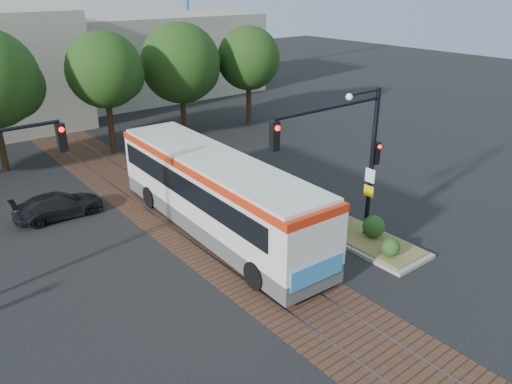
# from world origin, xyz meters

# --- Properties ---
(ground) EXTENTS (120.00, 120.00, 0.00)m
(ground) POSITION_xyz_m (0.00, 0.00, 0.00)
(ground) COLOR black
(ground) RESTS_ON ground
(trackbed) EXTENTS (3.60, 40.00, 0.02)m
(trackbed) POSITION_xyz_m (0.00, 4.00, 0.01)
(trackbed) COLOR #512F25
(trackbed) RESTS_ON ground
(tree_row) EXTENTS (26.40, 5.60, 7.67)m
(tree_row) POSITION_xyz_m (1.21, 16.42, 4.85)
(tree_row) COLOR #382314
(tree_row) RESTS_ON ground
(warehouses) EXTENTS (40.00, 13.00, 8.00)m
(warehouses) POSITION_xyz_m (-0.53, 28.75, 3.81)
(warehouses) COLOR #ADA899
(warehouses) RESTS_ON ground
(city_bus) EXTENTS (3.06, 12.39, 3.29)m
(city_bus) POSITION_xyz_m (0.63, 3.51, 1.83)
(city_bus) COLOR #4D4D50
(city_bus) RESTS_ON ground
(traffic_island) EXTENTS (2.20, 5.20, 1.13)m
(traffic_island) POSITION_xyz_m (4.82, -0.90, 0.33)
(traffic_island) COLOR gray
(traffic_island) RESTS_ON ground
(signal_pole_main) EXTENTS (5.49, 0.46, 6.00)m
(signal_pole_main) POSITION_xyz_m (3.86, -0.81, 4.16)
(signal_pole_main) COLOR black
(signal_pole_main) RESTS_ON ground
(parked_car) EXTENTS (3.91, 1.72, 1.12)m
(parked_car) POSITION_xyz_m (-4.12, 9.01, 0.56)
(parked_car) COLOR black
(parked_car) RESTS_ON ground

